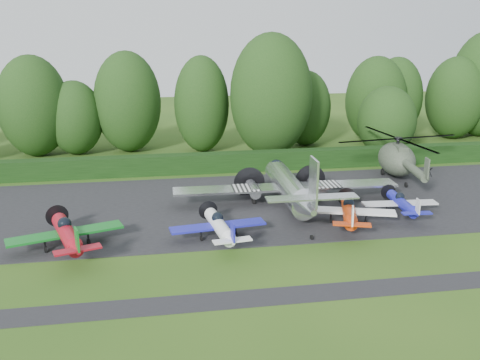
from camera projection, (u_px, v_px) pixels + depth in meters
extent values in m
plane|color=#264C15|center=(290.00, 251.00, 36.85)|extent=(160.00, 160.00, 0.00)
cube|color=black|center=(261.00, 204.00, 46.30)|extent=(70.00, 18.00, 0.01)
cube|color=black|center=(315.00, 293.00, 31.17)|extent=(70.00, 2.00, 0.00)
cube|color=black|center=(240.00, 171.00, 56.70)|extent=(90.00, 1.60, 2.00)
cylinder|color=silver|center=(289.00, 187.00, 45.40)|extent=(2.05, 10.67, 2.05)
cone|color=silver|center=(273.00, 169.00, 51.05)|extent=(2.05, 1.33, 2.05)
cone|color=silver|center=(311.00, 207.00, 39.22)|extent=(2.05, 2.67, 2.05)
sphere|color=black|center=(275.00, 167.00, 50.12)|extent=(1.33, 1.33, 1.33)
cube|color=silver|center=(286.00, 187.00, 46.32)|extent=(19.56, 2.13, 0.20)
cube|color=white|center=(246.00, 188.00, 45.73)|extent=(2.31, 2.22, 0.04)
cube|color=white|center=(326.00, 184.00, 46.84)|extent=(2.31, 2.22, 0.04)
cylinder|color=silver|center=(253.00, 189.00, 46.44)|extent=(0.98, 2.85, 0.98)
cylinder|color=silver|center=(316.00, 186.00, 47.33)|extent=(0.98, 2.85, 0.98)
cylinder|color=black|center=(249.00, 183.00, 48.34)|extent=(2.85, 0.03, 2.85)
cylinder|color=black|center=(309.00, 180.00, 49.22)|extent=(2.85, 0.03, 2.85)
cube|color=silver|center=(314.00, 197.00, 38.27)|extent=(6.67, 1.24, 0.12)
cube|color=silver|center=(316.00, 182.00, 37.66)|extent=(0.16, 1.96, 3.38)
cylinder|color=black|center=(253.00, 201.00, 46.39)|extent=(0.22, 0.80, 0.80)
cylinder|color=black|center=(317.00, 198.00, 47.28)|extent=(0.22, 0.80, 0.80)
cylinder|color=black|center=(314.00, 238.00, 38.78)|extent=(0.16, 0.39, 0.39)
cylinder|color=maroon|center=(67.00, 234.00, 36.66)|extent=(1.08, 6.17, 1.08)
sphere|color=black|center=(68.00, 223.00, 37.15)|extent=(0.94, 0.94, 0.94)
cube|color=#0F681D|center=(68.00, 233.00, 37.24)|extent=(7.85, 1.46, 0.16)
cube|color=maroon|center=(58.00, 252.00, 33.08)|extent=(2.92, 0.78, 0.11)
cube|color=#0F681D|center=(57.00, 242.00, 32.77)|extent=(0.11, 0.90, 1.46)
cylinder|color=black|center=(75.00, 214.00, 40.42)|extent=(1.68, 0.02, 1.68)
cylinder|color=black|center=(47.00, 247.00, 37.05)|extent=(0.16, 0.49, 0.49)
cylinder|color=black|center=(91.00, 244.00, 37.50)|extent=(0.16, 0.49, 0.49)
cylinder|color=black|center=(74.00, 232.00, 39.72)|extent=(0.13, 0.45, 0.45)
cylinder|color=white|center=(220.00, 226.00, 38.35)|extent=(0.96, 5.50, 0.96)
sphere|color=black|center=(219.00, 218.00, 38.79)|extent=(0.84, 0.84, 0.84)
cube|color=#1C1DAB|center=(219.00, 226.00, 38.87)|extent=(7.00, 1.30, 0.14)
cube|color=white|center=(226.00, 241.00, 35.16)|extent=(2.60, 0.70, 0.10)
cube|color=#1C1DAB|center=(226.00, 232.00, 34.88)|extent=(0.10, 0.80, 1.30)
cylinder|color=black|center=(214.00, 210.00, 41.71)|extent=(1.50, 0.02, 1.50)
cylinder|color=black|center=(201.00, 238.00, 38.70)|extent=(0.14, 0.44, 0.44)
cylinder|color=black|center=(237.00, 235.00, 39.10)|extent=(0.14, 0.44, 0.44)
cylinder|color=black|center=(216.00, 225.00, 41.08)|extent=(0.12, 0.40, 0.40)
cylinder|color=red|center=(349.00, 211.00, 41.24)|extent=(0.99, 5.68, 0.99)
sphere|color=black|center=(346.00, 203.00, 41.69)|extent=(0.87, 0.87, 0.87)
cube|color=white|center=(346.00, 211.00, 41.77)|extent=(7.23, 1.34, 0.14)
cube|color=red|center=(366.00, 224.00, 37.94)|extent=(2.69, 0.72, 0.10)
cube|color=white|center=(367.00, 216.00, 37.65)|extent=(0.10, 0.83, 1.34)
cylinder|color=black|center=(333.00, 197.00, 44.71)|extent=(1.55, 0.02, 1.55)
cylinder|color=black|center=(330.00, 223.00, 41.59)|extent=(0.14, 0.45, 0.45)
cylinder|color=black|center=(363.00, 221.00, 42.01)|extent=(0.14, 0.45, 0.45)
cylinder|color=black|center=(337.00, 212.00, 44.06)|extent=(0.12, 0.41, 0.41)
cylinder|color=#1B1DA2|center=(402.00, 203.00, 43.57)|extent=(0.85, 4.84, 0.85)
sphere|color=black|center=(399.00, 197.00, 43.96)|extent=(0.74, 0.74, 0.74)
cube|color=silver|center=(399.00, 203.00, 44.03)|extent=(6.16, 1.14, 0.12)
cube|color=#1B1DA2|center=(419.00, 213.00, 40.76)|extent=(2.29, 0.62, 0.09)
cube|color=silver|center=(421.00, 206.00, 40.52)|extent=(0.09, 0.70, 1.14)
cylinder|color=black|center=(386.00, 192.00, 46.53)|extent=(1.32, 0.02, 1.32)
cylinder|color=black|center=(387.00, 212.00, 43.88)|extent=(0.12, 0.39, 0.39)
cylinder|color=black|center=(413.00, 211.00, 44.23)|extent=(0.12, 0.39, 0.39)
cylinder|color=black|center=(389.00, 204.00, 45.97)|extent=(0.11, 0.35, 0.35)
ellipsoid|color=#333C2E|center=(397.00, 159.00, 53.64)|extent=(3.36, 6.16, 3.22)
cylinder|color=#333C2E|center=(420.00, 169.00, 48.96)|extent=(0.75, 6.46, 0.75)
cube|color=#333C2E|center=(440.00, 168.00, 45.53)|extent=(0.13, 0.97, 1.72)
cylinder|color=black|center=(398.00, 143.00, 53.18)|extent=(0.32, 0.32, 0.86)
cylinder|color=black|center=(398.00, 139.00, 53.04)|extent=(0.75, 0.75, 0.27)
cylinder|color=black|center=(398.00, 139.00, 53.04)|extent=(12.93, 12.93, 0.06)
cube|color=#333C2E|center=(401.00, 149.00, 52.47)|extent=(0.97, 2.15, 0.75)
ellipsoid|color=black|center=(389.00, 154.00, 55.24)|extent=(2.05, 2.05, 1.84)
cylinder|color=black|center=(382.00, 173.00, 54.75)|extent=(0.19, 0.60, 0.60)
cylinder|color=black|center=(401.00, 172.00, 55.08)|extent=(0.19, 0.60, 0.60)
cylinder|color=black|center=(411.00, 185.00, 50.86)|extent=(0.17, 0.52, 0.52)
cylinder|color=#3F3326|center=(446.00, 157.00, 59.69)|extent=(0.12, 0.12, 1.22)
cylinder|color=#3F3326|center=(471.00, 156.00, 60.16)|extent=(0.12, 0.12, 1.22)
cube|color=beige|center=(460.00, 151.00, 59.72)|extent=(3.26, 0.08, 1.02)
cylinder|color=black|center=(374.00, 128.00, 69.55)|extent=(0.70, 0.70, 3.63)
ellipsoid|color=#173811|center=(376.00, 100.00, 68.49)|extent=(7.72, 7.72, 11.08)
cylinder|color=black|center=(77.00, 142.00, 63.45)|extent=(0.70, 0.70, 2.85)
ellipsoid|color=#173811|center=(75.00, 118.00, 62.61)|extent=(6.50, 6.50, 8.72)
cylinder|color=black|center=(393.00, 124.00, 72.56)|extent=(0.70, 0.70, 3.53)
ellipsoid|color=#173811|center=(396.00, 98.00, 71.52)|extent=(7.00, 7.00, 10.78)
cylinder|color=black|center=(305.00, 133.00, 67.98)|extent=(0.70, 0.70, 3.08)
ellipsoid|color=#173811|center=(306.00, 108.00, 67.08)|extent=(6.22, 6.22, 9.42)
cylinder|color=black|center=(37.00, 140.00, 62.55)|extent=(0.70, 0.70, 3.82)
ellipsoid|color=#173811|center=(33.00, 106.00, 61.42)|extent=(8.05, 8.05, 11.69)
cylinder|color=black|center=(270.00, 136.00, 62.54)|extent=(0.70, 0.70, 4.63)
ellipsoid|color=#173811|center=(271.00, 95.00, 61.18)|extent=(9.44, 9.44, 14.13)
cylinder|color=black|center=(130.00, 135.00, 64.68)|extent=(0.70, 0.70, 3.93)
ellipsoid|color=#173811|center=(128.00, 102.00, 63.52)|extent=(7.89, 7.89, 12.00)
cylinder|color=black|center=(202.00, 136.00, 64.65)|extent=(0.70, 0.70, 3.76)
ellipsoid|color=#173811|center=(202.00, 104.00, 63.54)|extent=(6.54, 6.54, 11.48)
cylinder|color=black|center=(452.00, 125.00, 72.00)|extent=(0.70, 0.70, 3.56)
ellipsoid|color=#173811|center=(455.00, 98.00, 70.95)|extent=(7.60, 7.60, 10.88)
cylinder|color=black|center=(479.00, 119.00, 73.33)|extent=(0.70, 0.70, 4.61)
cylinder|color=black|center=(385.00, 144.00, 63.19)|extent=(0.70, 0.70, 2.65)
ellipsoid|color=#173811|center=(387.00, 121.00, 62.41)|extent=(6.80, 6.80, 8.09)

